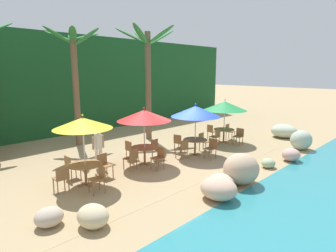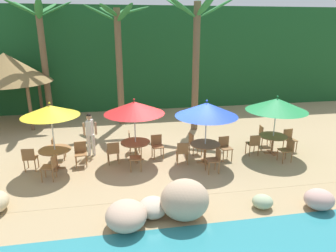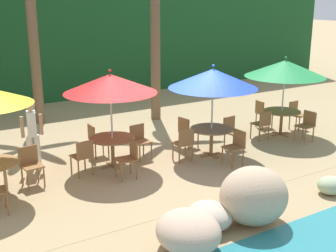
{
  "view_description": "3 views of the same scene",
  "coord_description": "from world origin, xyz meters",
  "views": [
    {
      "loc": [
        -8.79,
        -8.33,
        3.81
      ],
      "look_at": [
        0.05,
        0.43,
        1.4
      ],
      "focal_mm": 30.25,
      "sensor_mm": 36.0,
      "label": 1
    },
    {
      "loc": [
        -2.15,
        -10.47,
        4.8
      ],
      "look_at": [
        -0.28,
        0.03,
        1.38
      ],
      "focal_mm": 32.91,
      "sensor_mm": 36.0,
      "label": 2
    },
    {
      "loc": [
        -5.73,
        -9.13,
        4.0
      ],
      "look_at": [
        -0.12,
        -0.09,
        0.92
      ],
      "focal_mm": 47.94,
      "sensor_mm": 36.0,
      "label": 3
    }
  ],
  "objects": [
    {
      "name": "dining_table_blue",
      "position": [
        1.04,
        -0.34,
        0.61
      ],
      "size": [
        1.1,
        1.1,
        0.74
      ],
      "color": "olive",
      "rests_on": "ground"
    },
    {
      "name": "chair_yellow_left",
      "position": [
        -5.15,
        0.02,
        0.51
      ],
      "size": [
        0.45,
        0.45,
        0.87
      ],
      "color": "olive",
      "rests_on": "ground"
    },
    {
      "name": "palm_tree_third",
      "position": [
        1.66,
        3.59,
        4.03
      ],
      "size": [
        3.43,
        3.54,
        6.15
      ],
      "color": "brown",
      "rests_on": "ground"
    },
    {
      "name": "chair_yellow_inland",
      "position": [
        -4.4,
        0.9,
        0.51
      ],
      "size": [
        0.43,
        0.43,
        0.87
      ],
      "color": "olive",
      "rests_on": "ground"
    },
    {
      "name": "chair_green_seaward",
      "position": [
        4.77,
        0.24,
        0.51
      ],
      "size": [
        0.47,
        0.48,
        0.87
      ],
      "color": "olive",
      "rests_on": "ground"
    },
    {
      "name": "rock_seawall",
      "position": [
        2.05,
        -3.06,
        0.4
      ],
      "size": [
        14.67,
        3.29,
        1.06
      ],
      "color": "#CEAA8E",
      "rests_on": "ground"
    },
    {
      "name": "umbrella_green",
      "position": [
        3.94,
        0.04,
        2.0
      ],
      "size": [
        2.33,
        2.33,
        2.35
      ],
      "color": "silver",
      "rests_on": "ground"
    },
    {
      "name": "waiter_in_white",
      "position": [
        -3.14,
        1.09,
        0.99
      ],
      "size": [
        0.52,
        0.38,
        1.7
      ],
      "color": "white",
      "rests_on": "ground"
    },
    {
      "name": "palm_tree_second",
      "position": [
        -1.82,
        5.18,
        3.95
      ],
      "size": [
        3.15,
        3.01,
        5.87
      ],
      "color": "brown",
      "rests_on": "ground"
    },
    {
      "name": "umbrella_yellow",
      "position": [
        -4.29,
        0.06,
        2.14
      ],
      "size": [
        1.93,
        1.93,
        2.44
      ],
      "color": "silver",
      "rests_on": "ground"
    },
    {
      "name": "chair_red_inland",
      "position": [
        -1.54,
        1.15,
        0.51
      ],
      "size": [
        0.43,
        0.43,
        0.87
      ],
      "color": "olive",
      "rests_on": "ground"
    },
    {
      "name": "umbrella_blue",
      "position": [
        1.04,
        -0.34,
        2.04
      ],
      "size": [
        2.25,
        2.25,
        2.39
      ],
      "color": "silver",
      "rests_on": "ground"
    },
    {
      "name": "chair_yellow_seaward",
      "position": [
        -3.46,
        0.23,
        0.51
      ],
      "size": [
        0.46,
        0.47,
        0.87
      ],
      "color": "olive",
      "rests_on": "ground"
    },
    {
      "name": "chair_blue_left",
      "position": [
        0.19,
        -0.35,
        0.51
      ],
      "size": [
        0.46,
        0.46,
        0.87
      ],
      "color": "olive",
      "rests_on": "ground"
    },
    {
      "name": "chair_green_inland",
      "position": [
        3.97,
        0.89,
        0.51
      ],
      "size": [
        0.48,
        0.48,
        0.87
      ],
      "color": "olive",
      "rests_on": "ground"
    },
    {
      "name": "terrace_deck",
      "position": [
        0.0,
        0.0,
        0.0
      ],
      "size": [
        18.0,
        5.2,
        0.01
      ],
      "color": "tan",
      "rests_on": "ground"
    },
    {
      "name": "dining_table_yellow",
      "position": [
        -4.29,
        0.06,
        0.61
      ],
      "size": [
        1.1,
        1.1,
        0.74
      ],
      "color": "olive",
      "rests_on": "ground"
    },
    {
      "name": "chair_red_left",
      "position": [
        -2.29,
        0.1,
        0.51
      ],
      "size": [
        0.47,
        0.48,
        0.87
      ],
      "color": "olive",
      "rests_on": "ground"
    },
    {
      "name": "chair_red_seaward",
      "position": [
        -0.63,
        0.48,
        0.51
      ],
      "size": [
        0.46,
        0.47,
        0.87
      ],
      "color": "olive",
      "rests_on": "ground"
    },
    {
      "name": "chair_blue_seaward",
      "position": [
        1.88,
        -0.15,
        0.51
      ],
      "size": [
        0.47,
        0.47,
        0.87
      ],
      "color": "olive",
      "rests_on": "ground"
    },
    {
      "name": "chair_green_right",
      "position": [
        4.08,
        -0.81,
        0.51
      ],
      "size": [
        0.45,
        0.45,
        0.87
      ],
      "color": "olive",
      "rests_on": "ground"
    },
    {
      "name": "chair_blue_inland",
      "position": [
        0.83,
        0.49,
        0.51
      ],
      "size": [
        0.48,
        0.48,
        0.87
      ],
      "color": "olive",
      "rests_on": "ground"
    },
    {
      "name": "chair_green_left",
      "position": [
        3.09,
        -0.05,
        0.51
      ],
      "size": [
        0.42,
        0.43,
        0.87
      ],
      "color": "olive",
      "rests_on": "ground"
    },
    {
      "name": "dining_table_red",
      "position": [
        -1.46,
        0.3,
        0.61
      ],
      "size": [
        1.1,
        1.1,
        0.74
      ],
      "color": "olive",
      "rests_on": "ground"
    },
    {
      "name": "chair_blue_right",
      "position": [
        1.15,
        -1.19,
        0.51
      ],
      "size": [
        0.44,
        0.43,
        0.87
      ],
      "color": "olive",
      "rests_on": "ground"
    },
    {
      "name": "chair_yellow_right",
      "position": [
        -4.31,
        -0.8,
        0.51
      ],
      "size": [
        0.48,
        0.47,
        0.87
      ],
      "color": "olive",
      "rests_on": "ground"
    },
    {
      "name": "dining_table_green",
      "position": [
        3.94,
        0.04,
        0.61
      ],
      "size": [
        1.1,
        1.1,
        0.74
      ],
      "color": "olive",
      "rests_on": "ground"
    },
    {
      "name": "chair_red_right",
      "position": [
        -1.44,
        -0.56,
        0.51
      ],
      "size": [
        0.46,
        0.45,
        0.87
      ],
      "color": "olive",
      "rests_on": "ground"
    },
    {
      "name": "foliage_backdrop",
      "position": [
        0.0,
        9.0,
        3.0
      ],
      "size": [
        28.0,
        2.4,
        6.0
      ],
      "color": "#194C23",
      "rests_on": "ground"
    },
    {
      "name": "umbrella_red",
      "position": [
        -1.46,
        0.3,
        2.06
      ],
      "size": [
        2.2,
        2.2,
        2.39
      ],
      "color": "silver",
      "rests_on": "ground"
    },
    {
      "name": "ground_plane",
      "position": [
        0.0,
        0.0,
        0.0
      ],
      "size": [
        120.0,
        120.0,
        0.0
      ],
      "primitive_type": "plane",
      "color": "tan"
    }
  ]
}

